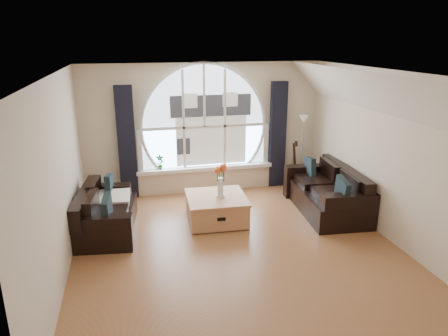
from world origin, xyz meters
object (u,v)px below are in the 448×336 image
sofa_left (106,209)px  guitar (293,163)px  coffee_chest (216,208)px  vase_flowers (220,176)px  floor_lamp (302,152)px  potted_plant (160,162)px  sofa_right (326,192)px

sofa_left → guitar: guitar is taller
coffee_chest → guitar: (2.03, 1.41, 0.27)m
vase_flowers → floor_lamp: 2.51m
sofa_left → coffee_chest: sofa_left is taller
floor_lamp → coffee_chest: bearing=-148.8°
vase_flowers → potted_plant: vase_flowers is taller
sofa_left → sofa_right: bearing=5.8°
sofa_left → potted_plant: potted_plant is taller
vase_flowers → coffee_chest: bearing=158.0°
guitar → potted_plant: bearing=172.0°
sofa_right → potted_plant: (-2.97, 1.62, 0.31)m
sofa_right → vase_flowers: bearing=-176.0°
vase_flowers → guitar: 2.46m
sofa_left → guitar: size_ratio=1.59×
sofa_right → coffee_chest: size_ratio=1.84×
sofa_right → floor_lamp: size_ratio=1.20×
sofa_left → potted_plant: (1.04, 1.54, 0.31)m
guitar → potted_plant: 2.90m
vase_flowers → sofa_left: bearing=178.1°
vase_flowers → guitar: bearing=36.3°
coffee_chest → floor_lamp: bearing=33.8°
sofa_left → floor_lamp: 4.30m
coffee_chest → guitar: size_ratio=0.98×
coffee_chest → floor_lamp: size_ratio=0.65×
sofa_right → vase_flowers: vase_flowers is taller
coffee_chest → potted_plant: 1.85m
potted_plant → coffee_chest: bearing=-61.4°
sofa_right → guitar: size_ratio=1.81×
floor_lamp → guitar: size_ratio=1.51×
sofa_right → coffee_chest: bearing=-176.7°
sofa_right → floor_lamp: (0.08, 1.37, 0.40)m
floor_lamp → potted_plant: 3.05m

